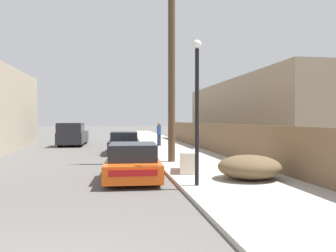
{
  "coord_description": "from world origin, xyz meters",
  "views": [
    {
      "loc": [
        1.26,
        -3.83,
        2.07
      ],
      "look_at": [
        3.62,
        10.34,
        1.8
      ],
      "focal_mm": 35.0,
      "sensor_mm": 36.0,
      "label": 1
    }
  ],
  "objects_px": {
    "pickup_truck": "(73,134)",
    "brush_pile": "(249,167)",
    "discarded_fridge": "(188,161)",
    "utility_pole": "(172,68)",
    "parked_sports_car_red": "(133,162)",
    "car_parked_mid": "(124,143)",
    "pedestrian": "(159,134)",
    "street_lamp": "(197,100)"
  },
  "relations": [
    {
      "from": "car_parked_mid",
      "to": "pedestrian",
      "type": "distance_m",
      "value": 4.74
    },
    {
      "from": "discarded_fridge",
      "to": "pedestrian",
      "type": "relative_size",
      "value": 0.99
    },
    {
      "from": "discarded_fridge",
      "to": "pickup_truck",
      "type": "xyz_separation_m",
      "value": [
        -6.06,
        15.15,
        0.41
      ]
    },
    {
      "from": "pickup_truck",
      "to": "pedestrian",
      "type": "distance_m",
      "value": 7.2
    },
    {
      "from": "discarded_fridge",
      "to": "car_parked_mid",
      "type": "relative_size",
      "value": 0.37
    },
    {
      "from": "car_parked_mid",
      "to": "pickup_truck",
      "type": "xyz_separation_m",
      "value": [
        -3.92,
        6.59,
        0.29
      ]
    },
    {
      "from": "discarded_fridge",
      "to": "parked_sports_car_red",
      "type": "distance_m",
      "value": 2.21
    },
    {
      "from": "car_parked_mid",
      "to": "pickup_truck",
      "type": "distance_m",
      "value": 7.67
    },
    {
      "from": "brush_pile",
      "to": "parked_sports_car_red",
      "type": "bearing_deg",
      "value": 160.3
    },
    {
      "from": "brush_pile",
      "to": "pedestrian",
      "type": "bearing_deg",
      "value": 94.12
    },
    {
      "from": "discarded_fridge",
      "to": "brush_pile",
      "type": "relative_size",
      "value": 0.84
    },
    {
      "from": "pickup_truck",
      "to": "street_lamp",
      "type": "distance_m",
      "value": 18.79
    },
    {
      "from": "discarded_fridge",
      "to": "utility_pole",
      "type": "distance_m",
      "value": 5.02
    },
    {
      "from": "car_parked_mid",
      "to": "brush_pile",
      "type": "xyz_separation_m",
      "value": [
        3.77,
        -10.48,
        -0.11
      ]
    },
    {
      "from": "parked_sports_car_red",
      "to": "pedestrian",
      "type": "height_order",
      "value": "pedestrian"
    },
    {
      "from": "car_parked_mid",
      "to": "brush_pile",
      "type": "bearing_deg",
      "value": -67.59
    },
    {
      "from": "brush_pile",
      "to": "car_parked_mid",
      "type": "bearing_deg",
      "value": 109.76
    },
    {
      "from": "car_parked_mid",
      "to": "street_lamp",
      "type": "distance_m",
      "value": 11.54
    },
    {
      "from": "parked_sports_car_red",
      "to": "utility_pole",
      "type": "xyz_separation_m",
      "value": [
        2.02,
        3.59,
        3.94
      ]
    },
    {
      "from": "brush_pile",
      "to": "pickup_truck",
      "type": "bearing_deg",
      "value": 114.25
    },
    {
      "from": "pickup_truck",
      "to": "brush_pile",
      "type": "bearing_deg",
      "value": 115.22
    },
    {
      "from": "utility_pole",
      "to": "pedestrian",
      "type": "bearing_deg",
      "value": 85.72
    },
    {
      "from": "parked_sports_car_red",
      "to": "brush_pile",
      "type": "relative_size",
      "value": 2.1
    },
    {
      "from": "street_lamp",
      "to": "brush_pile",
      "type": "height_order",
      "value": "street_lamp"
    },
    {
      "from": "parked_sports_car_red",
      "to": "pickup_truck",
      "type": "xyz_separation_m",
      "value": [
        -3.93,
        15.73,
        0.34
      ]
    },
    {
      "from": "parked_sports_car_red",
      "to": "pickup_truck",
      "type": "bearing_deg",
      "value": 107.02
    },
    {
      "from": "utility_pole",
      "to": "brush_pile",
      "type": "relative_size",
      "value": 4.13
    },
    {
      "from": "discarded_fridge",
      "to": "brush_pile",
      "type": "xyz_separation_m",
      "value": [
        1.63,
        -1.92,
        0.01
      ]
    },
    {
      "from": "pedestrian",
      "to": "pickup_truck",
      "type": "bearing_deg",
      "value": 157.6
    },
    {
      "from": "parked_sports_car_red",
      "to": "brush_pile",
      "type": "distance_m",
      "value": 3.99
    },
    {
      "from": "pickup_truck",
      "to": "utility_pole",
      "type": "bearing_deg",
      "value": 117.11
    },
    {
      "from": "discarded_fridge",
      "to": "utility_pole",
      "type": "relative_size",
      "value": 0.2
    },
    {
      "from": "pickup_truck",
      "to": "pedestrian",
      "type": "relative_size",
      "value": 3.15
    },
    {
      "from": "car_parked_mid",
      "to": "discarded_fridge",
      "type": "bearing_deg",
      "value": -73.31
    },
    {
      "from": "discarded_fridge",
      "to": "parked_sports_car_red",
      "type": "relative_size",
      "value": 0.4
    },
    {
      "from": "pickup_truck",
      "to": "brush_pile",
      "type": "height_order",
      "value": "pickup_truck"
    },
    {
      "from": "discarded_fridge",
      "to": "car_parked_mid",
      "type": "xyz_separation_m",
      "value": [
        -2.14,
        8.57,
        0.12
      ]
    },
    {
      "from": "utility_pole",
      "to": "brush_pile",
      "type": "distance_m",
      "value": 6.58
    },
    {
      "from": "parked_sports_car_red",
      "to": "street_lamp",
      "type": "distance_m",
      "value": 3.44
    },
    {
      "from": "pedestrian",
      "to": "utility_pole",
      "type": "bearing_deg",
      "value": -94.28
    },
    {
      "from": "discarded_fridge",
      "to": "brush_pile",
      "type": "distance_m",
      "value": 2.51
    },
    {
      "from": "brush_pile",
      "to": "discarded_fridge",
      "type": "bearing_deg",
      "value": 130.28
    }
  ]
}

